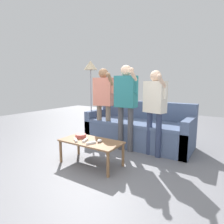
{
  "coord_description": "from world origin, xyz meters",
  "views": [
    {
      "loc": [
        1.64,
        -2.17,
        1.27
      ],
      "look_at": [
        -0.07,
        0.5,
        0.79
      ],
      "focal_mm": 30.13,
      "sensor_mm": 36.0,
      "label": 1
    }
  ],
  "objects_px": {
    "game_remote_nunchuk": "(99,141)",
    "game_remote_wand_far": "(91,143)",
    "player_left": "(104,97)",
    "couch": "(138,129)",
    "game_remote_wand_spare": "(76,140)",
    "player_center": "(126,98)",
    "player_right": "(155,103)",
    "floor_lamp": "(91,71)",
    "snack_bowl": "(81,136)",
    "coffee_table": "(91,144)",
    "game_remote_wand_near": "(85,140)"
  },
  "relations": [
    {
      "from": "game_remote_nunchuk",
      "to": "game_remote_wand_far",
      "type": "distance_m",
      "value": 0.14
    },
    {
      "from": "player_left",
      "to": "couch",
      "type": "bearing_deg",
      "value": 32.42
    },
    {
      "from": "player_left",
      "to": "game_remote_nunchuk",
      "type": "bearing_deg",
      "value": -58.13
    },
    {
      "from": "game_remote_wand_far",
      "to": "game_remote_wand_spare",
      "type": "relative_size",
      "value": 1.02
    },
    {
      "from": "player_center",
      "to": "game_remote_wand_far",
      "type": "distance_m",
      "value": 1.14
    },
    {
      "from": "couch",
      "to": "player_center",
      "type": "height_order",
      "value": "player_center"
    },
    {
      "from": "game_remote_nunchuk",
      "to": "player_right",
      "type": "height_order",
      "value": "player_right"
    },
    {
      "from": "floor_lamp",
      "to": "game_remote_wand_far",
      "type": "height_order",
      "value": "floor_lamp"
    },
    {
      "from": "game_remote_wand_far",
      "to": "floor_lamp",
      "type": "bearing_deg",
      "value": 128.76
    },
    {
      "from": "snack_bowl",
      "to": "player_right",
      "type": "distance_m",
      "value": 1.37
    },
    {
      "from": "game_remote_wand_spare",
      "to": "couch",
      "type": "bearing_deg",
      "value": 75.29
    },
    {
      "from": "game_remote_nunchuk",
      "to": "floor_lamp",
      "type": "xyz_separation_m",
      "value": [
        -1.32,
        1.44,
        1.17
      ]
    },
    {
      "from": "game_remote_nunchuk",
      "to": "game_remote_wand_spare",
      "type": "distance_m",
      "value": 0.38
    },
    {
      "from": "snack_bowl",
      "to": "player_left",
      "type": "relative_size",
      "value": 0.11
    },
    {
      "from": "player_left",
      "to": "coffee_table",
      "type": "bearing_deg",
      "value": -65.95
    },
    {
      "from": "player_left",
      "to": "game_remote_wand_far",
      "type": "bearing_deg",
      "value": -63.86
    },
    {
      "from": "player_right",
      "to": "game_remote_wand_spare",
      "type": "relative_size",
      "value": 9.82
    },
    {
      "from": "game_remote_nunchuk",
      "to": "player_left",
      "type": "relative_size",
      "value": 0.06
    },
    {
      "from": "couch",
      "to": "game_remote_wand_spare",
      "type": "relative_size",
      "value": 14.27
    },
    {
      "from": "player_right",
      "to": "game_remote_wand_near",
      "type": "bearing_deg",
      "value": -129.19
    },
    {
      "from": "couch",
      "to": "game_remote_wand_near",
      "type": "bearing_deg",
      "value": -100.42
    },
    {
      "from": "player_center",
      "to": "game_remote_wand_spare",
      "type": "xyz_separation_m",
      "value": [
        -0.35,
        -0.98,
        -0.61
      ]
    },
    {
      "from": "floor_lamp",
      "to": "game_remote_wand_near",
      "type": "relative_size",
      "value": 10.92
    },
    {
      "from": "coffee_table",
      "to": "game_remote_wand_spare",
      "type": "xyz_separation_m",
      "value": [
        -0.19,
        -0.14,
        0.06
      ]
    },
    {
      "from": "player_right",
      "to": "game_remote_wand_far",
      "type": "bearing_deg",
      "value": -121.05
    },
    {
      "from": "player_left",
      "to": "game_remote_wand_far",
      "type": "relative_size",
      "value": 10.22
    },
    {
      "from": "couch",
      "to": "coffee_table",
      "type": "xyz_separation_m",
      "value": [
        -0.2,
        -1.34,
        0.02
      ]
    },
    {
      "from": "game_remote_wand_spare",
      "to": "game_remote_nunchuk",
      "type": "bearing_deg",
      "value": 22.09
    },
    {
      "from": "floor_lamp",
      "to": "player_center",
      "type": "height_order",
      "value": "floor_lamp"
    },
    {
      "from": "player_right",
      "to": "game_remote_wand_far",
      "type": "distance_m",
      "value": 1.28
    },
    {
      "from": "coffee_table",
      "to": "floor_lamp",
      "type": "bearing_deg",
      "value": 128.67
    },
    {
      "from": "floor_lamp",
      "to": "coffee_table",
      "type": "bearing_deg",
      "value": -51.33
    },
    {
      "from": "couch",
      "to": "game_remote_nunchuk",
      "type": "xyz_separation_m",
      "value": [
        -0.03,
        -1.34,
        0.09
      ]
    },
    {
      "from": "game_remote_nunchuk",
      "to": "player_left",
      "type": "height_order",
      "value": "player_left"
    },
    {
      "from": "snack_bowl",
      "to": "game_remote_wand_spare",
      "type": "height_order",
      "value": "snack_bowl"
    },
    {
      "from": "snack_bowl",
      "to": "game_remote_nunchuk",
      "type": "bearing_deg",
      "value": -4.87
    },
    {
      "from": "player_center",
      "to": "player_right",
      "type": "relative_size",
      "value": 1.08
    },
    {
      "from": "player_center",
      "to": "player_left",
      "type": "bearing_deg",
      "value": 169.79
    },
    {
      "from": "couch",
      "to": "player_left",
      "type": "distance_m",
      "value": 1.0
    },
    {
      "from": "game_remote_wand_near",
      "to": "game_remote_wand_far",
      "type": "relative_size",
      "value": 1.08
    },
    {
      "from": "game_remote_nunchuk",
      "to": "game_remote_wand_near",
      "type": "height_order",
      "value": "game_remote_nunchuk"
    },
    {
      "from": "player_center",
      "to": "player_right",
      "type": "bearing_deg",
      "value": 3.13
    },
    {
      "from": "player_right",
      "to": "game_remote_wand_far",
      "type": "xyz_separation_m",
      "value": [
        -0.6,
        -1.0,
        -0.54
      ]
    },
    {
      "from": "game_remote_nunchuk",
      "to": "game_remote_wand_far",
      "type": "bearing_deg",
      "value": -115.19
    },
    {
      "from": "game_remote_nunchuk",
      "to": "couch",
      "type": "bearing_deg",
      "value": 88.55
    },
    {
      "from": "couch",
      "to": "game_remote_wand_far",
      "type": "distance_m",
      "value": 1.47
    },
    {
      "from": "game_remote_nunchuk",
      "to": "game_remote_wand_spare",
      "type": "height_order",
      "value": "game_remote_nunchuk"
    },
    {
      "from": "player_center",
      "to": "game_remote_wand_near",
      "type": "bearing_deg",
      "value": -103.4
    },
    {
      "from": "game_remote_nunchuk",
      "to": "game_remote_wand_near",
      "type": "relative_size",
      "value": 0.53
    },
    {
      "from": "couch",
      "to": "floor_lamp",
      "type": "relative_size",
      "value": 1.19
    }
  ]
}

